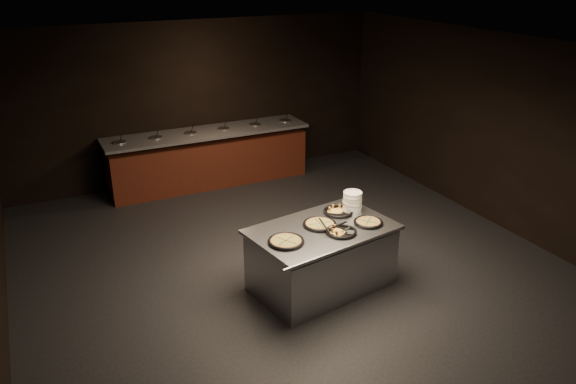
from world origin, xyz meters
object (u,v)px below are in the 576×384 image
pan_cheese_whole (320,224)px  plate_stack (352,202)px  pan_veggie_whole (286,241)px  serving_counter (322,259)px

pan_cheese_whole → plate_stack: bearing=18.5°
plate_stack → pan_cheese_whole: (-0.59, -0.20, -0.11)m
pan_cheese_whole → pan_veggie_whole: bearing=-158.5°
serving_counter → pan_cheese_whole: bearing=79.2°
pan_veggie_whole → serving_counter: bearing=14.8°
plate_stack → pan_cheese_whole: bearing=-161.5°
serving_counter → plate_stack: 0.86m
serving_counter → pan_veggie_whole: size_ratio=4.43×
plate_stack → pan_cheese_whole: 0.64m
serving_counter → plate_stack: plate_stack is taller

